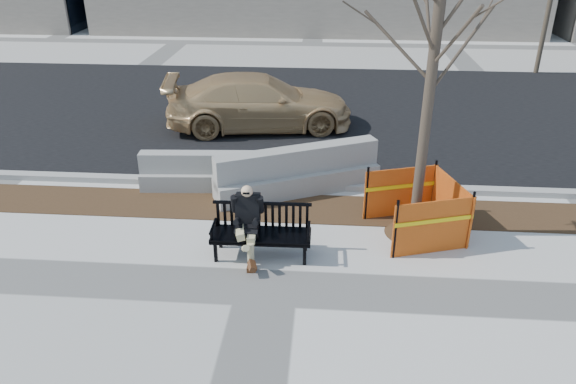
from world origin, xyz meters
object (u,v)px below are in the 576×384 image
Objects in this scene: sedan at (260,127)px; jersey_barrier_left at (210,188)px; bench at (262,256)px; seated_man at (249,254)px; jersey_barrier_right at (298,192)px; tree_fence at (413,233)px.

sedan is 3.87m from jersey_barrier_left.
seated_man is (-0.23, 0.04, 0.00)m from bench.
bench is at bearing -64.51° from jersey_barrier_left.
bench is at bearing -125.16° from jersey_barrier_right.
sedan is at bearing 94.54° from seated_man.
tree_fence is 2.66m from jersey_barrier_right.
jersey_barrier_right reaches higher than bench.
seated_man is 2.52m from jersey_barrier_right.
bench is 6.38m from sedan.
jersey_barrier_left is at bearing 118.45° from bench.
tree_fence reaches higher than bench.
seated_man is 0.43× the size of jersey_barrier_left.
bench is 2.87m from jersey_barrier_left.
sedan is at bearing 77.57° from jersey_barrier_left.
tree_fence reaches higher than jersey_barrier_left.
jersey_barrier_left is 0.82× the size of jersey_barrier_right.
tree_fence reaches higher than seated_man.
sedan reaches higher than seated_man.
tree_fence is 1.90× the size of jersey_barrier_left.
seated_man reaches higher than bench.
jersey_barrier_right is (0.46, 2.47, 0.00)m from bench.
seated_man is 0.35× the size of jersey_barrier_right.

